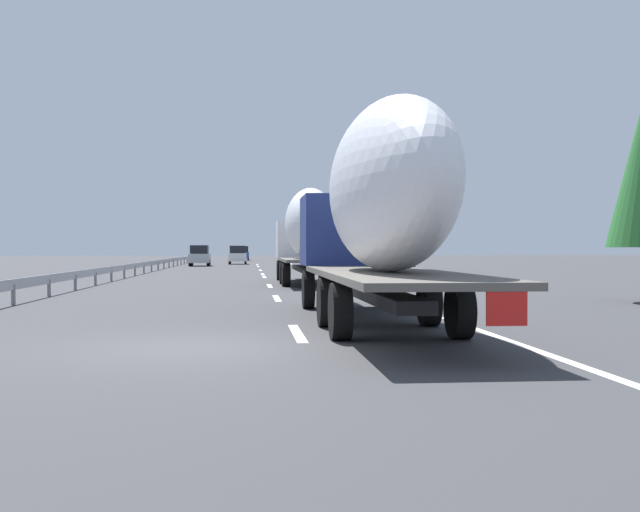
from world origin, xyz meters
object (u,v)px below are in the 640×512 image
Objects in this scene: car_silver_hatch at (200,256)px; car_blue_sedan at (243,253)px; road_sign at (329,242)px; truck_lead at (308,231)px; car_white_van at (238,255)px; truck_trailing at (379,205)px.

car_blue_sedan is (34.15, -3.82, 0.01)m from car_silver_hatch.
road_sign is (-18.25, -10.36, 1.13)m from car_silver_hatch.
car_white_van is at bearing 4.71° from truck_lead.
road_sign is (19.65, -3.10, -0.34)m from truck_lead.
road_sign is at bearing -4.53° from truck_trailing.
road_sign is (-26.51, -6.90, 1.13)m from car_white_van.
truck_lead is at bearing -0.00° from truck_trailing.
car_silver_hatch is 0.99× the size of car_blue_sedan.
truck_trailing reaches higher than car_blue_sedan.
truck_trailing is at bearing 175.47° from road_sign.
car_white_van is 1.35× the size of road_sign.
car_silver_hatch is at bearing 7.21° from truck_trailing.
truck_lead is at bearing 171.03° from road_sign.
truck_trailing is at bearing -177.85° from car_blue_sedan.
truck_lead is 0.87× the size of truck_trailing.
truck_lead is 19.49m from truck_trailing.
truck_lead reaches higher than road_sign.
truck_trailing is at bearing 180.00° from truck_lead.
truck_lead is at bearing -177.27° from car_blue_sedan.
car_blue_sedan is (91.54, 3.44, -1.59)m from truck_trailing.
road_sign reaches higher than car_white_van.
truck_trailing reaches higher than road_sign.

